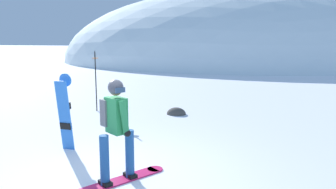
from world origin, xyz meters
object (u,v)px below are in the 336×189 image
piste_marker_near (96,77)px  spare_snowboard (65,112)px  snowboarder_main (116,128)px  rock_dark (176,114)px

piste_marker_near → spare_snowboard: bearing=-69.1°
snowboarder_main → spare_snowboard: snowboarder_main is taller
piste_marker_near → rock_dark: (2.70, 0.30, -1.15)m
spare_snowboard → rock_dark: 4.33m
snowboarder_main → spare_snowboard: 2.06m
piste_marker_near → rock_dark: piste_marker_near is taller
snowboarder_main → spare_snowboard: bearing=148.0°
spare_snowboard → piste_marker_near: 4.02m
spare_snowboard → piste_marker_near: bearing=110.9°
snowboarder_main → piste_marker_near: size_ratio=0.85×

